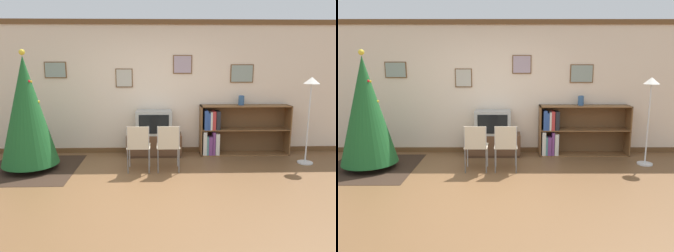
% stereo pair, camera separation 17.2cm
% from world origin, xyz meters
% --- Properties ---
extents(ground_plane, '(24.00, 24.00, 0.00)m').
position_xyz_m(ground_plane, '(0.00, 0.00, 0.00)').
color(ground_plane, brown).
extents(wall_back, '(8.72, 0.11, 2.70)m').
position_xyz_m(wall_back, '(0.00, 2.33, 1.35)').
color(wall_back, beige).
rests_on(wall_back, ground_plane).
extents(area_rug, '(1.60, 1.70, 0.01)m').
position_xyz_m(area_rug, '(-2.14, 1.22, 0.00)').
color(area_rug, '#332319').
rests_on(area_rug, ground_plane).
extents(christmas_tree, '(0.97, 0.97, 2.08)m').
position_xyz_m(christmas_tree, '(-2.14, 1.22, 1.04)').
color(christmas_tree, maroon).
rests_on(christmas_tree, area_rug).
extents(tv_console, '(1.10, 0.44, 0.45)m').
position_xyz_m(tv_console, '(0.04, 2.04, 0.23)').
color(tv_console, '#412A1A').
rests_on(tv_console, ground_plane).
extents(television, '(0.71, 0.43, 0.48)m').
position_xyz_m(television, '(0.04, 2.04, 0.69)').
color(television, '#9E9E99').
rests_on(television, tv_console).
extents(folding_chair_left, '(0.40, 0.40, 0.82)m').
position_xyz_m(folding_chair_left, '(-0.22, 1.05, 0.47)').
color(folding_chair_left, beige).
rests_on(folding_chair_left, ground_plane).
extents(folding_chair_right, '(0.40, 0.40, 0.82)m').
position_xyz_m(folding_chair_right, '(0.29, 1.05, 0.47)').
color(folding_chair_right, beige).
rests_on(folding_chair_right, ground_plane).
extents(bookshelf, '(1.81, 0.36, 1.02)m').
position_xyz_m(bookshelf, '(1.57, 2.09, 0.49)').
color(bookshelf, brown).
rests_on(bookshelf, ground_plane).
extents(vase, '(0.12, 0.12, 0.19)m').
position_xyz_m(vase, '(1.80, 2.13, 1.11)').
color(vase, '#335684').
rests_on(vase, bookshelf).
extents(standing_lamp, '(0.28, 0.28, 1.61)m').
position_xyz_m(standing_lamp, '(2.89, 1.43, 1.24)').
color(standing_lamp, silver).
rests_on(standing_lamp, ground_plane).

